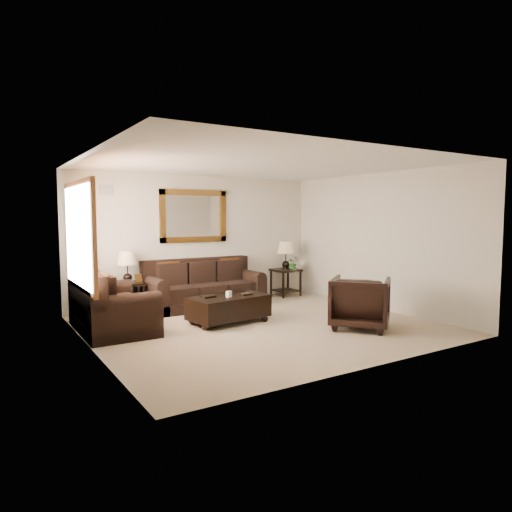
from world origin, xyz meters
TOP-DOWN VIEW (x-y plane):
  - room at (0.00, 0.00)m, footprint 5.51×5.01m
  - window at (-2.70, 0.90)m, footprint 0.07×1.96m
  - mirror at (-0.11, 2.47)m, footprint 1.50×0.06m
  - air_vent at (-1.90, 2.48)m, footprint 0.25×0.02m
  - sofa at (-0.11, 2.03)m, footprint 2.37×1.02m
  - loveseat at (-2.27, 1.03)m, footprint 1.05×1.78m
  - end_table_left at (-1.61, 2.19)m, footprint 0.54×0.54m
  - end_table_right at (2.06, 2.17)m, footprint 0.57×0.57m
  - coffee_table at (-0.36, 0.50)m, footprint 1.48×0.94m
  - armchair at (1.30, -0.99)m, footprint 1.24×1.25m
  - potted_plant at (2.19, 2.07)m, footprint 0.27×0.30m

SIDE VIEW (x-z plane):
  - coffee_table at x=-0.36m, z-range 0.00..0.59m
  - sofa at x=-0.11m, z-range -0.13..0.84m
  - loveseat at x=-2.27m, z-range -0.13..0.87m
  - armchair at x=1.30m, z-range 0.00..0.94m
  - potted_plant at x=2.19m, z-range 0.63..0.86m
  - end_table_left at x=-1.61m, z-range 0.18..1.37m
  - end_table_right at x=2.06m, z-range 0.19..1.46m
  - room at x=0.00m, z-range 0.00..2.71m
  - window at x=-2.70m, z-range 0.72..2.38m
  - mirror at x=-0.11m, z-range 1.30..2.40m
  - air_vent at x=-1.90m, z-range 2.26..2.44m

